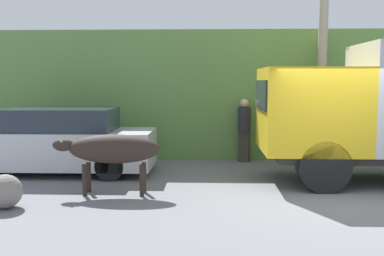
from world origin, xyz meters
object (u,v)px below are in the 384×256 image
brown_cow (112,150)px  parked_suv (58,142)px  roadside_rock (5,191)px  pedestrian_on_hill (244,127)px  utility_pole (322,60)px

brown_cow → parked_suv: parked_suv is taller
parked_suv → roadside_rock: parked_suv is taller
parked_suv → brown_cow: bearing=-51.9°
roadside_rock → pedestrian_on_hill: bearing=46.1°
parked_suv → utility_pole: (6.72, 1.64, 2.04)m
parked_suv → utility_pole: utility_pole is taller
brown_cow → pedestrian_on_hill: size_ratio=1.22×
utility_pole → roadside_rock: (-6.67, -4.65, -2.51)m
parked_suv → roadside_rock: size_ratio=7.69×
pedestrian_on_hill → roadside_rock: size_ratio=2.89×
utility_pole → roadside_rock: 8.51m
parked_suv → pedestrian_on_hill: bearing=17.0°
brown_cow → roadside_rock: (-1.70, -1.07, -0.60)m
parked_suv → roadside_rock: (0.05, -3.01, -0.47)m
brown_cow → utility_pole: (4.97, 3.58, 1.92)m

